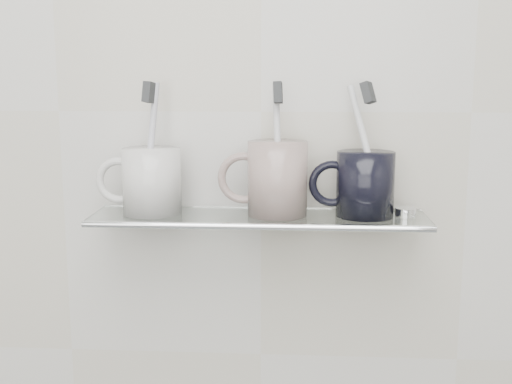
# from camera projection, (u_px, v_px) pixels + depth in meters

# --- Properties ---
(wall_back) EXTENTS (2.50, 0.00, 2.50)m
(wall_back) POSITION_uv_depth(u_px,v_px,m) (261.00, 112.00, 0.99)
(wall_back) COLOR beige
(wall_back) RESTS_ON ground
(shelf_glass) EXTENTS (0.50, 0.12, 0.01)m
(shelf_glass) POSITION_uv_depth(u_px,v_px,m) (259.00, 218.00, 0.96)
(shelf_glass) COLOR silver
(shelf_glass) RESTS_ON wall_back
(shelf_rail) EXTENTS (0.50, 0.01, 0.01)m
(shelf_rail) POSITION_uv_depth(u_px,v_px,m) (256.00, 226.00, 0.90)
(shelf_rail) COLOR silver
(shelf_rail) RESTS_ON shelf_glass
(bracket_left) EXTENTS (0.02, 0.03, 0.02)m
(bracket_left) POSITION_uv_depth(u_px,v_px,m) (129.00, 216.00, 1.02)
(bracket_left) COLOR silver
(bracket_left) RESTS_ON wall_back
(bracket_right) EXTENTS (0.02, 0.03, 0.02)m
(bracket_right) POSITION_uv_depth(u_px,v_px,m) (396.00, 220.00, 0.99)
(bracket_right) COLOR silver
(bracket_right) RESTS_ON wall_back
(mug_left) EXTENTS (0.10, 0.10, 0.10)m
(mug_left) POSITION_uv_depth(u_px,v_px,m) (152.00, 181.00, 0.96)
(mug_left) COLOR silver
(mug_left) RESTS_ON shelf_glass
(mug_left_handle) EXTENTS (0.07, 0.01, 0.07)m
(mug_left_handle) POSITION_uv_depth(u_px,v_px,m) (119.00, 181.00, 0.97)
(mug_left_handle) COLOR silver
(mug_left_handle) RESTS_ON mug_left
(toothbrush_left) EXTENTS (0.03, 0.04, 0.19)m
(toothbrush_left) POSITION_uv_depth(u_px,v_px,m) (151.00, 147.00, 0.95)
(toothbrush_left) COLOR #B4B4C4
(toothbrush_left) RESTS_ON mug_left
(bristles_left) EXTENTS (0.02, 0.03, 0.03)m
(bristles_left) POSITION_uv_depth(u_px,v_px,m) (149.00, 92.00, 0.94)
(bristles_left) COLOR #2A2C2E
(bristles_left) RESTS_ON toothbrush_left
(mug_center) EXTENTS (0.12, 0.12, 0.11)m
(mug_center) POSITION_uv_depth(u_px,v_px,m) (278.00, 178.00, 0.95)
(mug_center) COLOR silver
(mug_center) RESTS_ON shelf_glass
(mug_center_handle) EXTENTS (0.08, 0.01, 0.08)m
(mug_center_handle) POSITION_uv_depth(u_px,v_px,m) (244.00, 178.00, 0.95)
(mug_center_handle) COLOR silver
(mug_center_handle) RESTS_ON mug_center
(toothbrush_center) EXTENTS (0.02, 0.04, 0.19)m
(toothbrush_center) POSITION_uv_depth(u_px,v_px,m) (278.00, 148.00, 0.94)
(toothbrush_center) COLOR silver
(toothbrush_center) RESTS_ON mug_center
(bristles_center) EXTENTS (0.01, 0.03, 0.03)m
(bristles_center) POSITION_uv_depth(u_px,v_px,m) (278.00, 93.00, 0.93)
(bristles_center) COLOR #2A2C2E
(bristles_center) RESTS_ON toothbrush_center
(mug_right) EXTENTS (0.09, 0.09, 0.10)m
(mug_right) POSITION_uv_depth(u_px,v_px,m) (365.00, 184.00, 0.94)
(mug_right) COLOR black
(mug_right) RESTS_ON shelf_glass
(mug_right_handle) EXTENTS (0.07, 0.01, 0.07)m
(mug_right_handle) POSITION_uv_depth(u_px,v_px,m) (332.00, 184.00, 0.95)
(mug_right_handle) COLOR black
(mug_right_handle) RESTS_ON mug_right
(toothbrush_right) EXTENTS (0.06, 0.06, 0.18)m
(toothbrush_right) POSITION_uv_depth(u_px,v_px,m) (366.00, 148.00, 0.93)
(toothbrush_right) COLOR silver
(toothbrush_right) RESTS_ON mug_right
(bristles_right) EXTENTS (0.03, 0.03, 0.03)m
(bristles_right) POSITION_uv_depth(u_px,v_px,m) (368.00, 93.00, 0.92)
(bristles_right) COLOR #2A2C2E
(bristles_right) RESTS_ON toothbrush_right
(chrome_cap) EXTENTS (0.03, 0.03, 0.01)m
(chrome_cap) POSITION_uv_depth(u_px,v_px,m) (405.00, 212.00, 0.95)
(chrome_cap) COLOR silver
(chrome_cap) RESTS_ON shelf_glass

